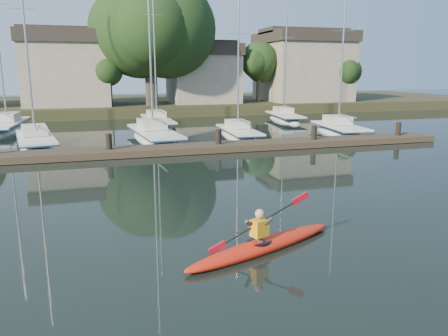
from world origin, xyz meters
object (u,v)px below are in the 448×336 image
object	(u,v)px
sailboat_2	(154,143)
sailboat_5	(7,133)
kayak	(263,243)
sailboat_7	(284,122)
dock	(166,150)
sailboat_4	(339,137)
sailboat_6	(158,127)
sailboat_3	(239,139)
sailboat_1	(36,149)

from	to	relation	value
sailboat_2	sailboat_5	xyz separation A→B (m)	(-10.10, 7.87, 0.00)
kayak	sailboat_7	distance (m)	29.75
sailboat_2	dock	bearing A→B (deg)	-95.64
dock	sailboat_7	distance (m)	18.37
sailboat_4	sailboat_2	bearing A→B (deg)	-177.33
sailboat_5	sailboat_6	xyz separation A→B (m)	(11.45, 0.13, 0.02)
sailboat_3	sailboat_4	world-z (taller)	sailboat_4
sailboat_7	dock	bearing A→B (deg)	-127.72
sailboat_1	sailboat_5	size ratio (longest dim) A/B	0.87
kayak	sailboat_5	size ratio (longest dim) A/B	0.30
kayak	sailboat_6	size ratio (longest dim) A/B	0.31
kayak	sailboat_1	world-z (taller)	sailboat_1
dock	sailboat_4	distance (m)	13.72
sailboat_2	sailboat_6	distance (m)	8.11
dock	sailboat_4	size ratio (longest dim) A/B	2.74
sailboat_5	sailboat_4	bearing A→B (deg)	-17.35
kayak	sailboat_2	size ratio (longest dim) A/B	0.30
sailboat_2	sailboat_5	bearing A→B (deg)	136.57
kayak	sailboat_6	bearing A→B (deg)	65.63
sailboat_5	sailboat_6	size ratio (longest dim) A/B	1.04
sailboat_3	sailboat_7	distance (m)	11.12
kayak	sailboat_3	xyz separation A→B (m)	(5.49, 18.44, -0.36)
sailboat_6	sailboat_4	bearing A→B (deg)	-37.89
sailboat_1	sailboat_6	distance (m)	11.81
sailboat_4	sailboat_5	size ratio (longest dim) A/B	0.79
sailboat_6	kayak	bearing A→B (deg)	-93.00
kayak	sailboat_5	bearing A→B (deg)	89.21
sailboat_3	sailboat_7	xyz separation A→B (m)	(7.22, 8.46, -0.01)
sailboat_3	sailboat_1	bearing A→B (deg)	-178.11
sailboat_3	sailboat_6	xyz separation A→B (m)	(-4.36, 8.35, 0.00)
sailboat_1	sailboat_2	world-z (taller)	sailboat_2
sailboat_6	dock	bearing A→B (deg)	-96.62
sailboat_4	sailboat_5	distance (m)	24.84
dock	sailboat_6	distance (m)	13.00
dock	sailboat_6	bearing A→B (deg)	83.96
sailboat_2	sailboat_5	world-z (taller)	sailboat_2
sailboat_1	sailboat_2	size ratio (longest dim) A/B	0.86
dock	sailboat_4	world-z (taller)	sailboat_4
sailboat_1	sailboat_3	distance (m)	12.88
sailboat_7	sailboat_6	bearing A→B (deg)	-172.36
kayak	sailboat_3	size ratio (longest dim) A/B	0.40
sailboat_3	sailboat_2	bearing A→B (deg)	179.14
sailboat_1	sailboat_7	distance (m)	21.74
sailboat_5	sailboat_1	bearing A→B (deg)	-66.47
sailboat_1	sailboat_5	world-z (taller)	sailboat_5
kayak	sailboat_1	xyz separation A→B (m)	(-7.38, 18.61, -0.37)
sailboat_3	sailboat_5	size ratio (longest dim) A/B	0.75
sailboat_3	sailboat_7	world-z (taller)	sailboat_7
sailboat_3	sailboat_6	bearing A→B (deg)	120.22
sailboat_1	sailboat_2	bearing A→B (deg)	-8.33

